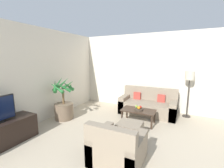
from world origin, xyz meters
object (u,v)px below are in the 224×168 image
Objects in this scene: potted_palm at (64,106)px; ottoman at (130,131)px; floor_lamp at (189,79)px; coffee_table at (138,112)px; apple_green at (136,107)px; armchair at (117,148)px; sofa_loveseat at (148,105)px; fruit_bowl at (139,109)px; apple_red at (140,107)px; orange_fruit at (139,108)px.

ottoman is (2.19, -0.22, -0.22)m from potted_palm.
floor_lamp reaches higher than coffee_table.
armchair is at bearing -84.15° from apple_green.
potted_palm reaches higher than sofa_loveseat.
fruit_bowl is (-1.23, -1.19, -0.77)m from floor_lamp.
ottoman is at bearing -119.93° from floor_lamp.
apple_red is (2.19, 0.68, 0.08)m from potted_palm.
ottoman is (0.11, -0.88, -0.30)m from apple_green.
armchair is (0.09, -1.65, -0.23)m from orange_fruit.
armchair reaches higher than ottoman.
apple_red is (-1.19, -1.16, -0.71)m from floor_lamp.
ottoman is at bearing -90.39° from sofa_loveseat.
armchair is (0.18, -1.72, -0.23)m from apple_green.
potted_palm is 2.69m from sofa_loveseat.
apple_green is 0.15× the size of ottoman.
apple_green is (2.08, 0.66, 0.08)m from potted_palm.
floor_lamp is 3.25m from armchair.
coffee_table is 0.16m from apple_red.
coffee_table is at bearing 13.07° from apple_green.
sofa_loveseat reaches higher than apple_red.
apple_red is at bearing 32.15° from fruit_bowl.
orange_fruit reaches higher than apple_green.
coffee_table is 1.73× the size of ottoman.
fruit_bowl reaches higher than coffee_table.
fruit_bowl is (2.15, 0.65, 0.01)m from potted_palm.
apple_green reaches higher than coffee_table.
potted_palm is at bearing 154.84° from armchair.
apple_green is at bearing 95.85° from armchair.
coffee_table is (-1.24, -1.17, -0.86)m from floor_lamp.
ottoman is (0.06, -0.90, -0.15)m from coffee_table.
fruit_bowl is at bearing 107.29° from orange_fruit.
apple_green is at bearing -173.16° from apple_red.
armchair reaches higher than fruit_bowl.
apple_green is (-0.06, -0.01, 0.15)m from coffee_table.
apple_red reaches higher than coffee_table.
apple_green is at bearing -137.83° from floor_lamp.
apple_red is at bearing -135.60° from floor_lamp.
fruit_bowl is (0.01, -0.03, 0.08)m from coffee_table.
orange_fruit is at bearing -133.97° from floor_lamp.
armchair is at bearing -85.71° from ottoman.
ottoman is at bearing -89.84° from apple_red.
armchair is at bearing -87.00° from orange_fruit.
orange_fruit is at bearing -92.12° from sofa_loveseat.
fruit_bowl is 2.89× the size of orange_fruit.
fruit_bowl is 1.72m from armchair.
armchair reaches higher than orange_fruit.
potted_palm is 17.39× the size of apple_red.
potted_palm is 0.72× the size of sofa_loveseat.
floor_lamp reaches higher than orange_fruit.
orange_fruit is 0.16× the size of ottoman.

